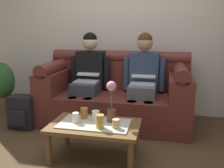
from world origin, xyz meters
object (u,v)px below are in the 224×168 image
at_px(cup_near_left, 100,121).
at_px(cup_far_center, 84,113).
at_px(person_right, 143,76).
at_px(coffee_table, 95,129).
at_px(cup_near_right, 76,118).
at_px(flower_vase, 111,102).
at_px(potted_plant, 1,85).
at_px(backpack_left, 23,112).
at_px(cup_far_right, 116,124).
at_px(couch, 115,95).
at_px(person_left, 89,74).
at_px(cup_far_left, 96,116).

xyz_separation_m(cup_near_left, cup_far_center, (-0.23, 0.21, -0.01)).
xyz_separation_m(person_right, coffee_table, (-0.38, -1.03, -0.34)).
xyz_separation_m(cup_near_right, cup_far_center, (0.04, 0.13, 0.00)).
bearing_deg(flower_vase, potted_plant, 153.76).
distance_m(person_right, backpack_left, 1.64).
xyz_separation_m(flower_vase, cup_far_right, (0.08, -0.16, -0.16)).
xyz_separation_m(couch, person_left, (-0.38, -0.00, 0.28)).
distance_m(cup_near_left, cup_far_right, 0.15).
bearing_deg(couch, potted_plant, 179.89).
bearing_deg(potted_plant, cup_far_right, -28.90).
bearing_deg(cup_far_center, cup_near_left, -43.12).
bearing_deg(cup_far_left, couch, 89.59).
height_order(person_left, flower_vase, person_left).
relative_size(person_left, cup_far_right, 14.46).
xyz_separation_m(cup_far_right, backpack_left, (-1.36, 0.61, -0.20)).
height_order(coffee_table, potted_plant, potted_plant).
xyz_separation_m(couch, cup_far_right, (0.23, -1.10, 0.04)).
relative_size(coffee_table, backpack_left, 2.05).
xyz_separation_m(person_right, cup_far_center, (-0.52, -0.92, -0.23)).
bearing_deg(couch, person_left, -179.66).
xyz_separation_m(couch, cup_near_left, (0.08, -1.13, 0.06)).
height_order(couch, cup_near_left, couch).
relative_size(person_right, cup_near_left, 9.58).
bearing_deg(person_right, couch, 179.66).
bearing_deg(person_right, cup_far_left, -111.97).
xyz_separation_m(cup_near_left, potted_plant, (-1.86, 1.13, -0.00)).
bearing_deg(coffee_table, couch, 90.00).
height_order(cup_near_left, potted_plant, potted_plant).
relative_size(coffee_table, cup_far_right, 10.41).
xyz_separation_m(person_right, backpack_left, (-1.50, -0.49, -0.45)).
relative_size(person_right, potted_plant, 1.57).
bearing_deg(cup_far_center, cup_far_right, -26.28).
height_order(coffee_table, cup_far_right, cup_far_right).
height_order(couch, coffee_table, couch).
bearing_deg(flower_vase, cup_near_left, -110.16).
height_order(person_right, cup_far_center, person_right).
xyz_separation_m(person_left, flower_vase, (0.53, -0.94, -0.08)).
height_order(person_right, cup_far_left, person_right).
xyz_separation_m(cup_far_right, potted_plant, (-2.00, 1.10, 0.02)).
distance_m(coffee_table, potted_plant, 2.05).
bearing_deg(coffee_table, person_left, 110.18).
distance_m(couch, flower_vase, 0.98).
bearing_deg(coffee_table, cup_far_left, 95.19).
relative_size(flower_vase, cup_far_left, 4.13).
xyz_separation_m(coffee_table, backpack_left, (-1.13, 0.54, -0.10)).
bearing_deg(person_left, cup_far_left, -68.74).
distance_m(cup_near_left, backpack_left, 1.39).
bearing_deg(couch, cup_far_center, -98.70).
distance_m(coffee_table, cup_far_center, 0.21).
height_order(coffee_table, flower_vase, flower_vase).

